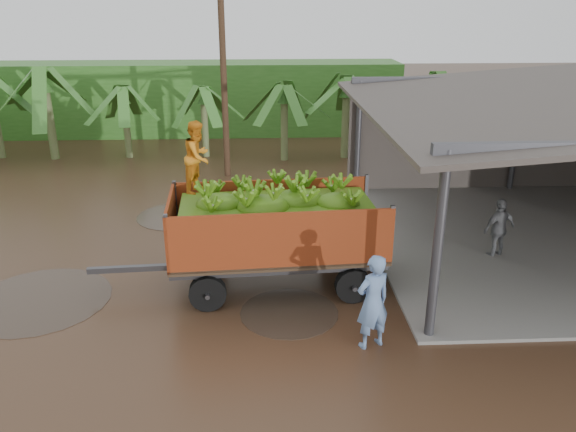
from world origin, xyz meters
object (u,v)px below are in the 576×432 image
at_px(man_grey, 499,229).
at_px(utility_pole, 223,63).
at_px(man_blue, 373,302).
at_px(banana_trailer, 275,227).

xyz_separation_m(man_grey, utility_pole, (-7.67, 8.07, 3.52)).
xyz_separation_m(man_blue, man_grey, (4.17, 3.99, -0.16)).
bearing_deg(banana_trailer, man_blue, -59.72).
height_order(banana_trailer, man_grey, banana_trailer).
bearing_deg(utility_pole, banana_trailer, -79.90).
bearing_deg(man_blue, utility_pole, -96.83).
bearing_deg(man_grey, banana_trailer, -8.23).
distance_m(banana_trailer, utility_pole, 9.88).
xyz_separation_m(banana_trailer, utility_pole, (-1.66, 9.32, 2.84)).
bearing_deg(banana_trailer, utility_pole, 96.48).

